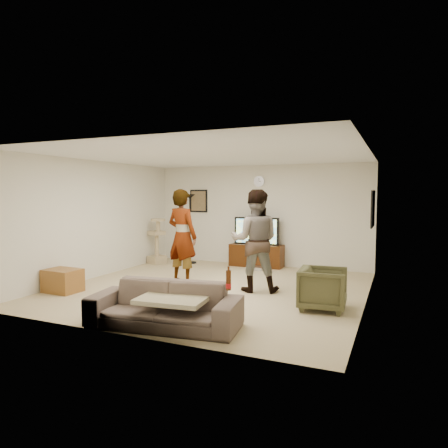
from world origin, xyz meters
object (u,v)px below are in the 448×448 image
at_px(tv_stand, 256,255).
at_px(person_left, 182,237).
at_px(beer_bottle, 228,280).
at_px(cat_tree, 157,241).
at_px(tv, 257,231).
at_px(sofa, 165,305).
at_px(side_table, 63,281).
at_px(floor_lamp, 190,229).
at_px(armchair, 323,289).
at_px(person_right, 255,241).

bearing_deg(tv_stand, person_left, -107.67).
bearing_deg(person_left, beer_bottle, 142.06).
bearing_deg(person_left, cat_tree, -32.96).
distance_m(tv, sofa, 4.82).
bearing_deg(side_table, floor_lamp, 79.40).
distance_m(person_left, armchair, 3.05).
distance_m(sofa, armchair, 2.47).
distance_m(floor_lamp, sofa, 5.02).
height_order(floor_lamp, cat_tree, floor_lamp).
bearing_deg(tv_stand, sofa, -86.03).
relative_size(armchair, side_table, 1.14).
bearing_deg(person_right, side_table, 8.27).
bearing_deg(side_table, sofa, -18.31).
height_order(floor_lamp, beer_bottle, floor_lamp).
distance_m(sofa, beer_bottle, 1.03).
distance_m(floor_lamp, person_left, 2.35).
xyz_separation_m(sofa, armchair, (1.82, 1.68, 0.03)).
relative_size(tv_stand, cat_tree, 1.12).
xyz_separation_m(person_left, beer_bottle, (2.02, -2.41, -0.22)).
distance_m(tv_stand, cat_tree, 2.58).
xyz_separation_m(cat_tree, person_left, (1.73, -1.73, 0.36)).
distance_m(person_left, side_table, 2.35).
bearing_deg(floor_lamp, sofa, -65.56).
bearing_deg(person_right, person_left, -17.29).
xyz_separation_m(tv_stand, sofa, (0.33, -4.77, 0.02)).
bearing_deg(armchair, tv, 30.55).
bearing_deg(person_left, person_right, -168.67).
bearing_deg(person_right, tv, -88.37).
height_order(floor_lamp, sofa, floor_lamp).
bearing_deg(cat_tree, side_table, -88.69).
bearing_deg(cat_tree, tv_stand, 14.29).
height_order(tv, person_left, person_left).
distance_m(floor_lamp, armchair, 4.85).
relative_size(tv, beer_bottle, 4.51).
height_order(tv_stand, side_table, tv_stand).
xyz_separation_m(tv, armchair, (2.15, -3.09, -0.55)).
height_order(tv, cat_tree, tv).
bearing_deg(sofa, beer_bottle, -8.05).
relative_size(person_right, sofa, 0.92).
relative_size(tv, sofa, 0.55).
bearing_deg(beer_bottle, sofa, 180.00).
bearing_deg(cat_tree, floor_lamp, 28.06).
bearing_deg(floor_lamp, armchair, -36.42).
relative_size(tv, side_table, 1.80).
distance_m(floor_lamp, cat_tree, 0.91).
distance_m(person_right, side_table, 3.60).
relative_size(tv, person_left, 0.60).
bearing_deg(armchair, person_left, 71.70).
bearing_deg(person_left, floor_lamp, -53.33).
distance_m(tv_stand, person_left, 2.57).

